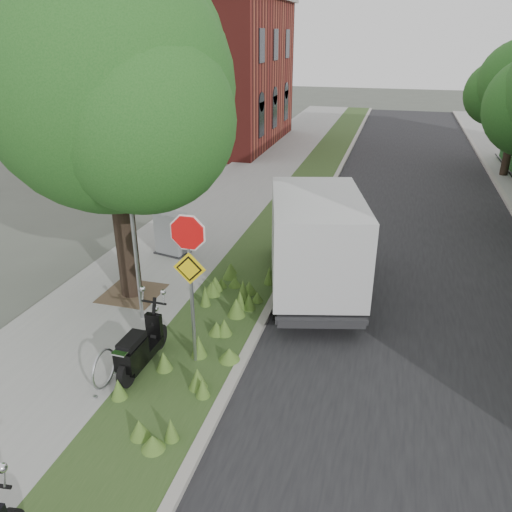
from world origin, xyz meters
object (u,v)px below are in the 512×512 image
(utility_cabinet, at_px, (171,234))
(sign_assembly, at_px, (189,260))
(scooter_near, at_px, (138,353))
(box_truck, at_px, (314,237))

(utility_cabinet, bearing_deg, sign_assembly, -61.03)
(scooter_near, distance_m, box_truck, 5.22)
(box_truck, bearing_deg, scooter_near, -120.59)
(utility_cabinet, bearing_deg, box_truck, -13.49)
(sign_assembly, bearing_deg, scooter_near, -145.59)
(utility_cabinet, bearing_deg, scooter_near, -71.97)
(sign_assembly, xyz_separation_m, scooter_near, (-0.90, -0.62, -1.79))
(sign_assembly, relative_size, box_truck, 0.60)
(sign_assembly, xyz_separation_m, box_truck, (1.71, 3.80, -0.83))
(scooter_near, height_order, box_truck, box_truck)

